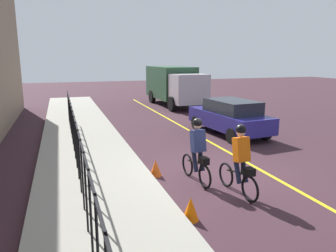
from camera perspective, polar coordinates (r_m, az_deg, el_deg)
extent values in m
plane|color=#39222A|center=(9.75, 7.87, -8.56)|extent=(80.00, 80.00, 0.00)
cube|color=yellow|center=(10.53, 15.77, -7.33)|extent=(36.00, 0.12, 0.01)
cube|color=gray|center=(8.84, -12.65, -10.44)|extent=(40.00, 3.20, 0.15)
cylinder|color=black|center=(4.60, -12.37, -20.64)|extent=(0.04, 0.04, 1.60)
cylinder|color=black|center=(5.43, -13.54, -15.27)|extent=(0.04, 0.04, 1.60)
cylinder|color=black|center=(6.30, -14.36, -11.35)|extent=(0.04, 0.04, 1.60)
cylinder|color=black|center=(7.19, -14.96, -8.40)|extent=(0.04, 0.04, 1.60)
cylinder|color=black|center=(8.10, -15.42, -6.10)|extent=(0.04, 0.04, 1.60)
cylinder|color=black|center=(9.02, -15.78, -4.26)|extent=(0.04, 0.04, 1.60)
cylinder|color=black|center=(9.95, -16.08, -2.77)|extent=(0.04, 0.04, 1.60)
cylinder|color=black|center=(10.89, -16.32, -1.53)|extent=(0.04, 0.04, 1.60)
cylinder|color=black|center=(11.82, -16.53, -0.49)|extent=(0.04, 0.04, 1.60)
cylinder|color=black|center=(12.76, -16.70, 0.40)|extent=(0.04, 0.04, 1.60)
cylinder|color=black|center=(13.71, -16.85, 1.16)|extent=(0.04, 0.04, 1.60)
cylinder|color=black|center=(14.66, -16.98, 1.83)|extent=(0.04, 0.04, 1.60)
cylinder|color=black|center=(15.60, -17.10, 2.42)|extent=(0.04, 0.04, 1.60)
cylinder|color=black|center=(16.55, -17.20, 2.94)|extent=(0.04, 0.04, 1.60)
cylinder|color=black|center=(17.50, -17.29, 3.40)|extent=(0.04, 0.04, 1.60)
cube|color=black|center=(9.32, -16.20, 0.97)|extent=(16.34, 0.04, 0.04)
torus|color=black|center=(9.53, 3.48, -6.86)|extent=(0.66, 0.11, 0.66)
torus|color=black|center=(8.65, 6.56, -8.91)|extent=(0.66, 0.11, 0.66)
cube|color=black|center=(9.00, 4.97, -6.34)|extent=(0.93, 0.10, 0.24)
cylinder|color=black|center=(8.83, 5.44, -5.70)|extent=(0.03, 0.03, 0.35)
cube|color=navy|center=(8.74, 5.35, -2.64)|extent=(0.36, 0.38, 0.63)
sphere|color=tan|center=(8.69, 5.25, 0.12)|extent=(0.22, 0.22, 0.22)
sphere|color=black|center=(8.67, 5.26, 0.57)|extent=(0.26, 0.26, 0.26)
cylinder|color=#191E38|center=(8.83, 4.76, -6.03)|extent=(0.34, 0.14, 0.65)
cylinder|color=#191E38|center=(8.92, 5.91, -5.87)|extent=(0.34, 0.14, 0.65)
cube|color=black|center=(8.55, 6.46, -6.17)|extent=(0.25, 0.22, 0.18)
torus|color=black|center=(8.87, 10.27, -8.49)|extent=(0.66, 0.11, 0.66)
torus|color=black|center=(8.08, 14.35, -10.79)|extent=(0.66, 0.11, 0.66)
cube|color=black|center=(8.38, 12.28, -8.00)|extent=(0.93, 0.10, 0.24)
cylinder|color=black|center=(8.21, 12.92, -7.34)|extent=(0.03, 0.03, 0.35)
cube|color=#DD5F0C|center=(8.11, 12.88, -4.06)|extent=(0.36, 0.38, 0.63)
sphere|color=tan|center=(8.05, 12.81, -1.10)|extent=(0.22, 0.22, 0.22)
sphere|color=black|center=(8.03, 12.84, -0.61)|extent=(0.26, 0.26, 0.26)
cylinder|color=#191E38|center=(8.20, 12.21, -7.71)|extent=(0.34, 0.14, 0.65)
cylinder|color=#191E38|center=(8.31, 13.36, -7.50)|extent=(0.34, 0.14, 0.65)
cube|color=black|center=(7.96, 14.29, -7.88)|extent=(0.25, 0.22, 0.18)
cube|color=navy|center=(14.80, 10.77, 1.14)|extent=(4.55, 2.22, 0.70)
cube|color=#1E232D|center=(14.53, 11.31, 3.44)|extent=(2.61, 1.81, 0.56)
cylinder|color=black|center=(15.67, 5.05, 0.60)|extent=(0.66, 0.28, 0.64)
cylinder|color=black|center=(16.55, 10.20, 1.07)|extent=(0.66, 0.28, 0.64)
cylinder|color=black|center=(13.20, 11.36, -1.76)|extent=(0.66, 0.28, 0.64)
cylinder|color=black|center=(14.23, 16.96, -1.05)|extent=(0.66, 0.28, 0.64)
cube|color=#2B5035|center=(24.15, 0.45, 7.79)|extent=(4.83, 2.53, 2.30)
cube|color=#BBB3BE|center=(21.01, 3.75, 6.59)|extent=(1.88, 2.26, 1.90)
cylinder|color=black|center=(21.72, 6.28, 4.20)|extent=(0.97, 0.33, 0.96)
cylinder|color=black|center=(20.83, 0.73, 3.93)|extent=(0.97, 0.33, 0.96)
cylinder|color=black|center=(25.65, 1.97, 5.46)|extent=(0.97, 0.33, 0.96)
cylinder|color=black|center=(24.90, -2.84, 5.25)|extent=(0.97, 0.33, 0.96)
cone|color=#F35B16|center=(9.50, -2.21, -7.46)|extent=(0.36, 0.36, 0.49)
cone|color=#F36104|center=(7.08, 4.03, -14.46)|extent=(0.36, 0.36, 0.52)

